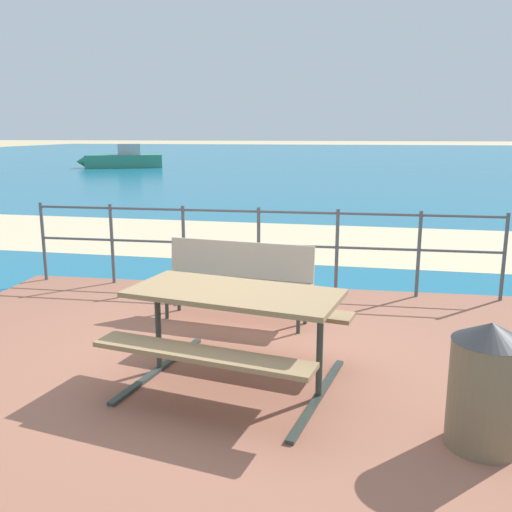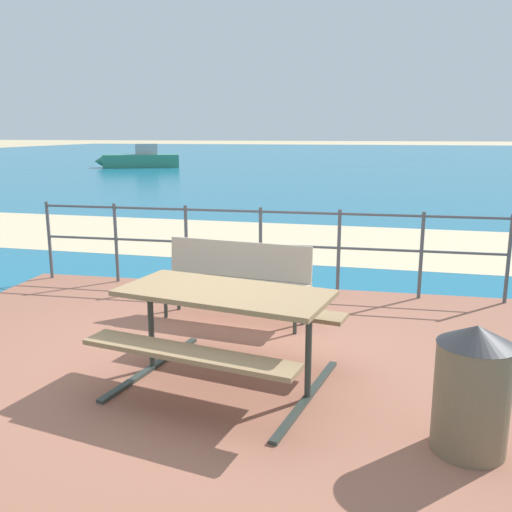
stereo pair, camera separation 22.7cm
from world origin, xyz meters
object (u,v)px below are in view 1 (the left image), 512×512
Objects in this scene: picnic_table at (234,312)px; boat_near at (123,160)px; park_bench at (237,274)px; trash_bin at (486,385)px.

picnic_table is 0.39× the size of boat_near.
picnic_table is 29.21m from boat_near.
boat_near is at bearing 123.72° from park_bench.
trash_bin reaches higher than picnic_table.
trash_bin is (2.05, -2.20, -0.08)m from park_bench.
park_bench is 2.00× the size of trash_bin.
park_bench is at bearing 132.92° from trash_bin.
boat_near is (-13.71, 27.28, -0.02)m from trash_bin.
boat_near is at bearing 126.57° from picnic_table.
boat_near reaches higher than trash_bin.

